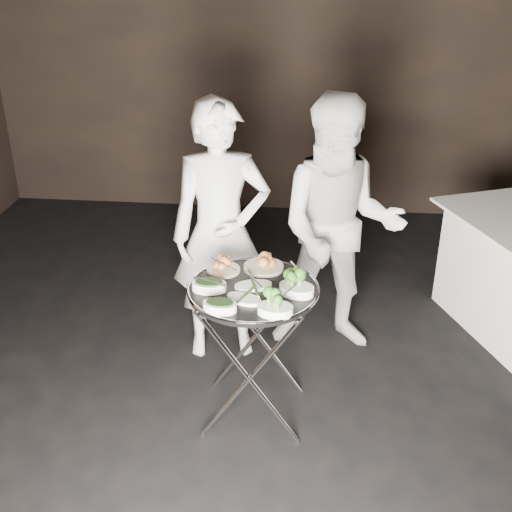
# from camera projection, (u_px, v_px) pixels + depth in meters

# --- Properties ---
(floor) EXTENTS (6.00, 7.00, 0.05)m
(floor) POSITION_uv_depth(u_px,v_px,m) (278.00, 459.00, 3.45)
(floor) COLOR black
(floor) RESTS_ON ground
(wall_back) EXTENTS (6.00, 0.05, 3.00)m
(wall_back) POSITION_uv_depth(u_px,v_px,m) (307.00, 57.00, 5.91)
(wall_back) COLOR black
(wall_back) RESTS_ON floor
(tray_stand) EXTENTS (0.56, 0.47, 0.82)m
(tray_stand) POSITION_uv_depth(u_px,v_px,m) (253.00, 347.00, 3.55)
(tray_stand) COLOR silver
(tray_stand) RESTS_ON floor
(serving_tray) EXTENTS (0.70, 0.70, 0.04)m
(serving_tray) POSITION_uv_depth(u_px,v_px,m) (253.00, 290.00, 3.38)
(serving_tray) COLOR black
(serving_tray) RESTS_ON tray_stand
(potato_plate_a) EXTENTS (0.19, 0.19, 0.07)m
(potato_plate_a) POSITION_uv_depth(u_px,v_px,m) (223.00, 266.00, 3.53)
(potato_plate_a) COLOR beige
(potato_plate_a) RESTS_ON serving_tray
(potato_plate_b) EXTENTS (0.23, 0.23, 0.08)m
(potato_plate_b) POSITION_uv_depth(u_px,v_px,m) (264.00, 263.00, 3.56)
(potato_plate_b) COLOR beige
(potato_plate_b) RESTS_ON serving_tray
(greens_bowl) EXTENTS (0.11, 0.11, 0.07)m
(greens_bowl) POSITION_uv_depth(u_px,v_px,m) (295.00, 274.00, 3.45)
(greens_bowl) COLOR white
(greens_bowl) RESTS_ON serving_tray
(asparagus_plate_a) EXTENTS (0.22, 0.16, 0.04)m
(asparagus_plate_a) POSITION_uv_depth(u_px,v_px,m) (253.00, 285.00, 3.37)
(asparagus_plate_a) COLOR white
(asparagus_plate_a) RESTS_ON serving_tray
(asparagus_plate_b) EXTENTS (0.21, 0.17, 0.04)m
(asparagus_plate_b) POSITION_uv_depth(u_px,v_px,m) (244.00, 298.00, 3.25)
(asparagus_plate_b) COLOR white
(asparagus_plate_b) RESTS_ON serving_tray
(spinach_bowl_a) EXTENTS (0.18, 0.12, 0.07)m
(spinach_bowl_a) POSITION_uv_depth(u_px,v_px,m) (209.00, 285.00, 3.34)
(spinach_bowl_a) COLOR white
(spinach_bowl_a) RESTS_ON serving_tray
(spinach_bowl_b) EXTENTS (0.18, 0.13, 0.07)m
(spinach_bowl_b) POSITION_uv_depth(u_px,v_px,m) (220.00, 305.00, 3.16)
(spinach_bowl_b) COLOR white
(spinach_bowl_b) RESTS_ON serving_tray
(broccoli_bowl_a) EXTENTS (0.22, 0.19, 0.08)m
(broccoli_bowl_a) POSITION_uv_depth(u_px,v_px,m) (297.00, 288.00, 3.31)
(broccoli_bowl_a) COLOR white
(broccoli_bowl_a) RESTS_ON serving_tray
(broccoli_bowl_b) EXTENTS (0.19, 0.14, 0.07)m
(broccoli_bowl_b) POSITION_uv_depth(u_px,v_px,m) (275.00, 308.00, 3.13)
(broccoli_bowl_b) COLOR white
(broccoli_bowl_b) RESTS_ON serving_tray
(serving_utensils) EXTENTS (0.59, 0.45, 0.01)m
(serving_utensils) POSITION_uv_depth(u_px,v_px,m) (258.00, 273.00, 3.41)
(serving_utensils) COLOR silver
(serving_utensils) RESTS_ON serving_tray
(waiter_left) EXTENTS (0.69, 0.52, 1.68)m
(waiter_left) POSITION_uv_depth(u_px,v_px,m) (221.00, 234.00, 3.98)
(waiter_left) COLOR silver
(waiter_left) RESTS_ON floor
(waiter_right) EXTENTS (0.83, 0.65, 1.70)m
(waiter_right) POSITION_uv_depth(u_px,v_px,m) (339.00, 229.00, 4.03)
(waiter_right) COLOR silver
(waiter_right) RESTS_ON floor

